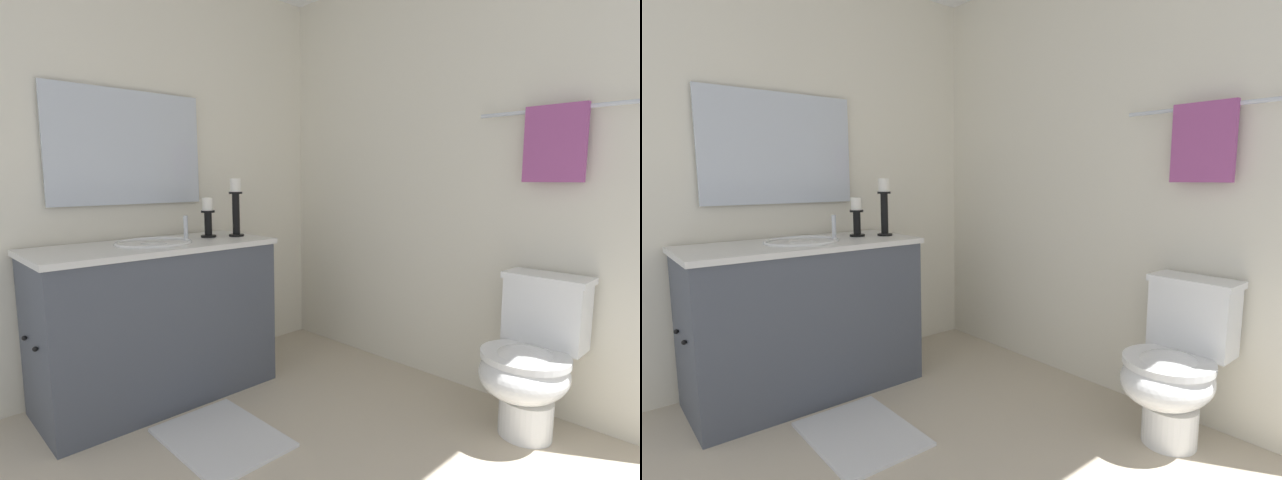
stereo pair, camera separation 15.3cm
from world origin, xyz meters
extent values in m
cube|color=beige|center=(0.00, 0.00, -0.01)|extent=(2.61, 2.59, 0.02)
cube|color=silver|center=(0.00, 1.29, 1.23)|extent=(2.61, 0.04, 2.45)
cube|color=silver|center=(-1.31, 0.00, 1.23)|extent=(0.04, 2.59, 2.45)
cube|color=#474C56|center=(-0.98, -0.06, 0.41)|extent=(0.55, 1.20, 0.83)
cube|color=silver|center=(-0.98, -0.06, 0.84)|extent=(0.58, 1.23, 0.03)
sphere|color=black|center=(-1.08, -0.67, 0.46)|extent=(0.02, 0.02, 0.02)
sphere|color=black|center=(-0.88, -0.67, 0.46)|extent=(0.02, 0.02, 0.02)
ellipsoid|color=white|center=(-0.98, -0.06, 0.81)|extent=(0.38, 0.30, 0.11)
torus|color=white|center=(-0.98, -0.06, 0.86)|extent=(0.40, 0.40, 0.02)
cylinder|color=silver|center=(-0.98, 0.13, 0.93)|extent=(0.02, 0.02, 0.14)
cube|color=silver|center=(-1.26, -0.06, 1.38)|extent=(0.02, 0.87, 0.64)
cylinder|color=black|center=(-0.94, 0.44, 0.86)|extent=(0.09, 0.09, 0.01)
cylinder|color=black|center=(-0.94, 0.44, 0.99)|extent=(0.04, 0.04, 0.26)
cylinder|color=black|center=(-0.94, 0.44, 1.12)|extent=(0.08, 0.08, 0.01)
cylinder|color=white|center=(-0.94, 0.44, 1.17)|extent=(0.06, 0.06, 0.08)
cylinder|color=black|center=(-1.02, 0.30, 0.86)|extent=(0.09, 0.09, 0.01)
cylinder|color=black|center=(-1.02, 0.30, 0.93)|extent=(0.04, 0.04, 0.15)
cylinder|color=black|center=(-1.02, 0.30, 1.01)|extent=(0.08, 0.08, 0.01)
cylinder|color=white|center=(-1.02, 0.30, 1.05)|extent=(0.06, 0.06, 0.07)
cylinder|color=white|center=(0.61, 0.99, 0.09)|extent=(0.24, 0.24, 0.18)
ellipsoid|color=white|center=(0.61, 0.94, 0.32)|extent=(0.38, 0.46, 0.24)
cylinder|color=white|center=(0.61, 0.94, 0.40)|extent=(0.39, 0.39, 0.03)
cube|color=white|center=(0.61, 1.16, 0.56)|extent=(0.36, 0.17, 0.32)
cube|color=white|center=(0.61, 1.16, 0.73)|extent=(0.38, 0.19, 0.03)
cylinder|color=silver|center=(0.58, 1.23, 1.53)|extent=(0.77, 0.02, 0.02)
cube|color=#A54C8C|center=(0.58, 1.22, 1.37)|extent=(0.28, 0.03, 0.36)
cube|color=silver|center=(-0.36, -0.06, 0.01)|extent=(0.60, 0.44, 0.02)
camera|label=1|loc=(1.43, -1.14, 1.21)|focal=26.26mm
camera|label=2|loc=(1.53, -1.03, 1.21)|focal=26.26mm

